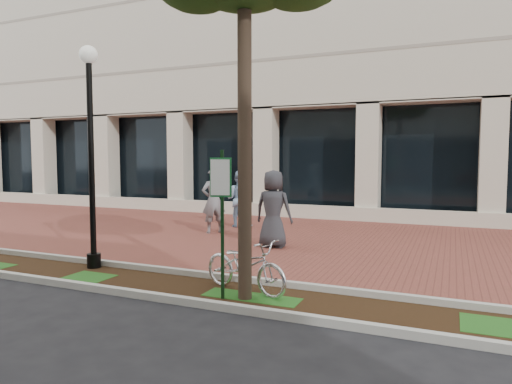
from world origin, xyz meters
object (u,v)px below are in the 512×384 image
at_px(lamppost, 91,144).
at_px(pedestrian_right, 273,209).
at_px(locked_bicycle, 245,265).
at_px(parking_sign, 222,205).
at_px(pedestrian_left, 214,201).
at_px(pedestrian_mid, 239,199).

bearing_deg(lamppost, pedestrian_right, 53.22).
bearing_deg(locked_bicycle, parking_sign, 179.10).
distance_m(lamppost, locked_bicycle, 4.14).
bearing_deg(pedestrian_left, pedestrian_mid, -140.86).
bearing_deg(parking_sign, lamppost, 148.27).
relative_size(pedestrian_mid, pedestrian_right, 0.95).
bearing_deg(pedestrian_left, parking_sign, 76.00).
height_order(parking_sign, pedestrian_mid, parking_sign).
xyz_separation_m(pedestrian_mid, pedestrian_right, (2.27, -2.76, 0.05)).
bearing_deg(locked_bicycle, pedestrian_mid, 43.29).
bearing_deg(pedestrian_left, locked_bicycle, 79.72).
bearing_deg(pedestrian_mid, pedestrian_left, 78.67).
distance_m(parking_sign, pedestrian_mid, 7.72).
bearing_deg(locked_bicycle, pedestrian_left, 50.64).
relative_size(parking_sign, pedestrian_right, 1.22).
xyz_separation_m(parking_sign, locked_bicycle, (0.17, 0.51, -1.06)).
distance_m(pedestrian_left, pedestrian_right, 2.78).
relative_size(lamppost, pedestrian_left, 2.28).
distance_m(locked_bicycle, pedestrian_right, 3.94).
relative_size(parking_sign, pedestrian_left, 1.21).
xyz_separation_m(lamppost, pedestrian_mid, (0.34, 6.24, -1.60)).
xyz_separation_m(locked_bicycle, pedestrian_left, (-3.40, 5.12, 0.53)).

